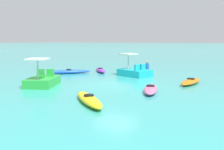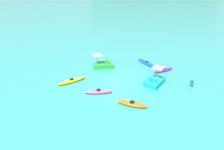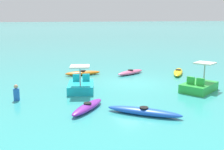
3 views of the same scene
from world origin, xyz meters
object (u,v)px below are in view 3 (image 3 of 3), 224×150
Objects in this scene: kayak_yellow at (178,72)px; kayak_orange at (83,73)px; pedal_boat_cyan at (81,86)px; pedal_boat_green at (199,86)px; person_near_shore at (16,93)px; kayak_pink at (130,72)px; kayak_blue at (144,111)px; kayak_purple at (88,107)px.

kayak_yellow is 7.54m from kayak_orange.
pedal_boat_cyan reaches higher than kayak_yellow.
pedal_boat_green reaches higher than person_near_shore.
kayak_yellow is 1.08× the size of kayak_pink.
kayak_blue is 1.10× the size of kayak_pink.
kayak_blue is at bearing 46.38° from kayak_yellow.
kayak_orange is at bearing -104.11° from kayak_purple.
kayak_yellow is at bearing -133.62° from kayak_blue.
kayak_purple is 9.00m from kayak_pink.
pedal_boat_green reaches higher than kayak_purple.
kayak_blue is at bearing 90.96° from kayak_orange.
kayak_purple is 4.28m from person_near_shore.
kayak_pink is (-5.62, -7.03, 0.00)m from kayak_purple.
person_near_shore is at bearing 12.79° from kayak_yellow.
kayak_orange is at bearing -54.01° from pedal_boat_green.
pedal_boat_cyan reaches higher than kayak_purple.
kayak_yellow is 8.81m from pedal_boat_cyan.
kayak_orange is 3.75m from kayak_pink.
kayak_pink is at bearing -74.63° from pedal_boat_green.
kayak_pink is 6.07m from pedal_boat_cyan.
pedal_boat_cyan is (8.54, 2.18, 0.17)m from kayak_yellow.
person_near_shore is at bearing 45.32° from kayak_orange.
kayak_blue and kayak_purple have the same top height.
kayak_purple is at bearing 79.63° from pedal_boat_cyan.
kayak_blue is at bearing 139.46° from person_near_shore.
kayak_pink is 6.36m from pedal_boat_green.
kayak_purple is 0.86× the size of kayak_pink.
pedal_boat_green reaches higher than kayak_yellow.
pedal_boat_cyan reaches higher than kayak_blue.
pedal_boat_cyan is at bearing 14.32° from kayak_yellow.
kayak_purple is 3.62m from pedal_boat_cyan.
person_near_shore is (3.09, -2.95, 0.22)m from kayak_purple.
kayak_yellow is 0.98× the size of kayak_blue.
pedal_boat_green reaches higher than kayak_orange.
kayak_pink is at bearing -111.62° from kayak_blue.
kayak_purple is 0.84× the size of kayak_orange.
kayak_orange is at bearing -89.04° from kayak_blue.
kayak_blue is at bearing 68.38° from kayak_pink.
person_near_shore is at bearing 9.23° from pedal_boat_cyan.
kayak_pink is at bearing -154.91° from person_near_shore.
kayak_orange is 8.96m from pedal_boat_green.
kayak_purple is at bearing 31.97° from kayak_yellow.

